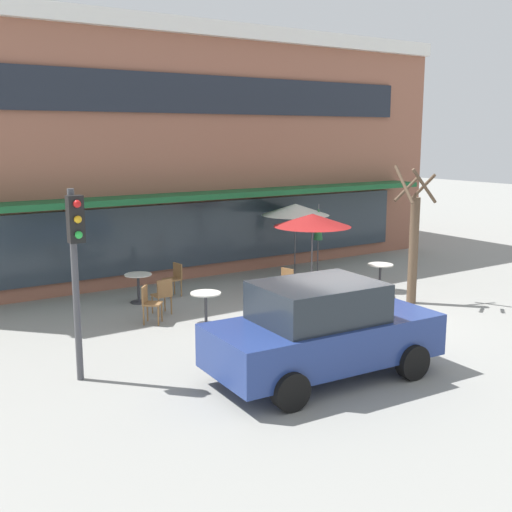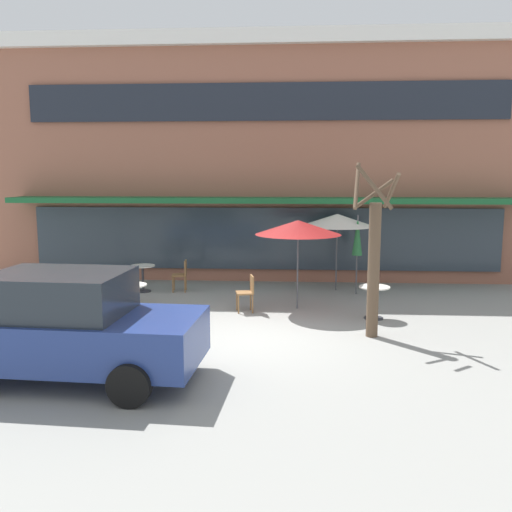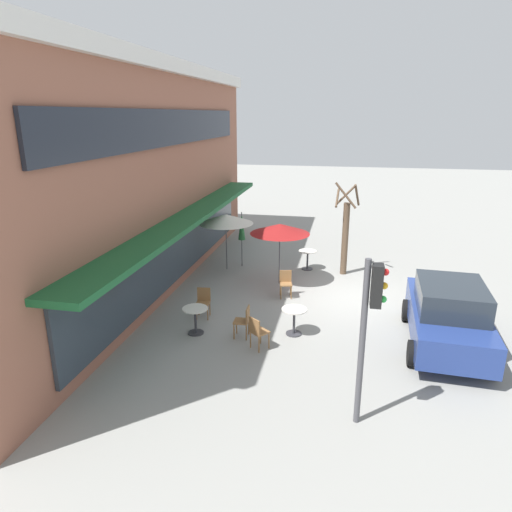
% 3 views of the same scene
% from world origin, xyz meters
% --- Properties ---
extents(ground_plane, '(80.00, 80.00, 0.00)m').
position_xyz_m(ground_plane, '(0.00, 0.00, 0.00)').
color(ground_plane, gray).
extents(building_facade, '(17.86, 9.10, 7.55)m').
position_xyz_m(building_facade, '(0.00, 9.97, 3.77)').
color(building_facade, '#935B47').
rests_on(building_facade, ground).
extents(cafe_table_near_wall, '(0.70, 0.70, 0.76)m').
position_xyz_m(cafe_table_near_wall, '(-3.34, 4.25, 0.52)').
color(cafe_table_near_wall, '#333338').
rests_on(cafe_table_near_wall, ground).
extents(cafe_table_streetside, '(0.70, 0.70, 0.76)m').
position_xyz_m(cafe_table_streetside, '(-2.86, 1.57, 0.52)').
color(cafe_table_streetside, '#333338').
rests_on(cafe_table_streetside, ground).
extents(cafe_table_by_tree, '(0.70, 0.70, 0.76)m').
position_xyz_m(cafe_table_by_tree, '(2.76, 1.71, 0.52)').
color(cafe_table_by_tree, '#333338').
rests_on(cafe_table_by_tree, ground).
extents(patio_umbrella_green_folded, '(0.28, 0.28, 2.20)m').
position_xyz_m(patio_umbrella_green_folded, '(2.66, 4.32, 1.63)').
color(patio_umbrella_green_folded, '#4C4C51').
rests_on(patio_umbrella_green_folded, ground).
extents(patio_umbrella_cream_folded, '(2.10, 2.10, 2.20)m').
position_xyz_m(patio_umbrella_cream_folded, '(1.01, 2.57, 2.02)').
color(patio_umbrella_cream_folded, '#4C4C51').
rests_on(patio_umbrella_cream_folded, ground).
extents(patio_umbrella_corner_open, '(2.10, 2.10, 2.20)m').
position_xyz_m(patio_umbrella_corner_open, '(2.14, 4.81, 2.02)').
color(patio_umbrella_corner_open, '#4C4C51').
rests_on(patio_umbrella_corner_open, ground).
extents(cafe_chair_0, '(0.56, 0.56, 0.89)m').
position_xyz_m(cafe_chair_0, '(-3.88, 2.40, 0.53)').
color(cafe_chair_0, olive).
rests_on(cafe_chair_0, ground).
extents(cafe_chair_1, '(0.48, 0.48, 0.89)m').
position_xyz_m(cafe_chair_1, '(-0.19, 2.17, 0.53)').
color(cafe_chair_1, olive).
rests_on(cafe_chair_1, ground).
extents(cafe_chair_2, '(0.41, 0.41, 0.89)m').
position_xyz_m(cafe_chair_2, '(-3.30, 2.88, 0.53)').
color(cafe_chair_2, olive).
rests_on(cafe_chair_2, ground).
extents(cafe_chair_3, '(0.44, 0.44, 0.89)m').
position_xyz_m(cafe_chair_3, '(-2.25, 4.37, 0.53)').
color(cafe_chair_3, olive).
rests_on(cafe_chair_3, ground).
extents(parked_sedan, '(4.29, 2.20, 1.76)m').
position_xyz_m(parked_sedan, '(-2.72, -2.40, 0.88)').
color(parked_sedan, navy).
rests_on(parked_sedan, ground).
extents(street_tree, '(0.92, 0.94, 3.54)m').
position_xyz_m(street_tree, '(2.51, 0.32, 1.60)').
color(street_tree, brown).
rests_on(street_tree, ground).
extents(traffic_light_pole, '(0.26, 0.44, 3.40)m').
position_xyz_m(traffic_light_pole, '(-6.36, -0.19, 2.30)').
color(traffic_light_pole, '#47474C').
rests_on(traffic_light_pole, ground).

